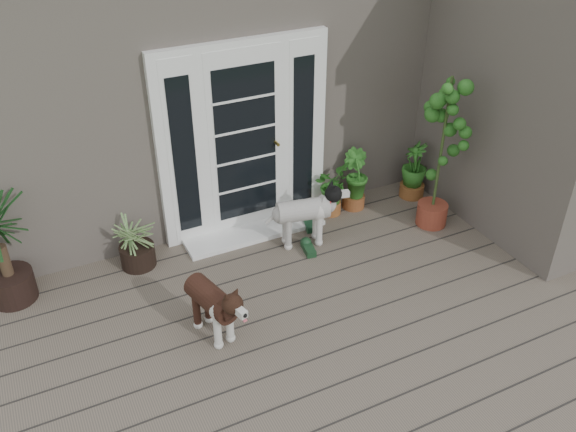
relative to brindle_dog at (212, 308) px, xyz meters
name	(u,v)px	position (x,y,z in m)	size (l,w,h in m)	color
deck	(364,346)	(1.17, -0.68, -0.36)	(6.20, 4.60, 0.12)	#6B5B4C
house_main	(196,50)	(1.17, 3.57, 1.13)	(7.40, 4.00, 3.10)	#665E54
house_wing	(547,95)	(4.07, 0.42, 1.13)	(1.60, 2.40, 3.10)	#665E54
door_unit	(244,140)	(0.97, 1.52, 0.77)	(1.90, 0.14, 2.15)	white
door_step	(255,231)	(0.97, 1.32, -0.28)	(1.60, 0.40, 0.05)	white
brindle_dog	(212,308)	(0.00, 0.00, 0.00)	(0.31, 0.73, 0.61)	#3E2016
white_dog	(303,219)	(1.37, 0.91, 0.01)	(0.32, 0.75, 0.63)	silver
spider_plant	(135,240)	(-0.35, 1.32, 0.02)	(0.60, 0.60, 0.64)	#8BB26D
yucca	(1,249)	(-1.57, 1.32, 0.29)	(0.82, 0.82, 1.18)	black
herb_a	(331,193)	(1.96, 1.32, -0.04)	(0.42, 0.42, 0.53)	#1C4E16
herb_b	(354,187)	(2.27, 1.32, -0.04)	(0.35, 0.35, 0.53)	#185419
herb_c	(413,175)	(3.05, 1.22, -0.02)	(0.37, 0.37, 0.57)	#1C5317
sapling	(441,152)	(2.88, 0.61, 0.61)	(0.54, 0.54, 1.83)	#1A5618
clog_left	(309,224)	(1.58, 1.16, -0.26)	(0.14, 0.31, 0.09)	#153620
clog_right	(308,248)	(1.36, 0.75, -0.26)	(0.14, 0.31, 0.09)	#15351C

